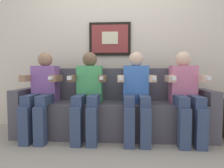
{
  "coord_description": "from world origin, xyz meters",
  "views": [
    {
      "loc": [
        0.16,
        -2.28,
        0.86
      ],
      "look_at": [
        0.0,
        0.15,
        0.7
      ],
      "focal_mm": 31.36,
      "sensor_mm": 36.0,
      "label": 1
    }
  ],
  "objects_px": {
    "person_right_center": "(136,92)",
    "person_left_center": "(88,91)",
    "person_rightmost": "(186,92)",
    "person_leftmost": "(42,91)",
    "couch": "(113,112)"
  },
  "relations": [
    {
      "from": "person_rightmost",
      "to": "person_left_center",
      "type": "bearing_deg",
      "value": 180.0
    },
    {
      "from": "person_leftmost",
      "to": "person_left_center",
      "type": "xyz_separation_m",
      "value": [
        0.6,
        -0.0,
        0.0
      ]
    },
    {
      "from": "couch",
      "to": "person_rightmost",
      "type": "distance_m",
      "value": 0.97
    },
    {
      "from": "couch",
      "to": "person_leftmost",
      "type": "height_order",
      "value": "person_leftmost"
    },
    {
      "from": "person_leftmost",
      "to": "person_left_center",
      "type": "distance_m",
      "value": 0.6
    },
    {
      "from": "person_leftmost",
      "to": "couch",
      "type": "bearing_deg",
      "value": 10.56
    },
    {
      "from": "couch",
      "to": "person_right_center",
      "type": "relative_size",
      "value": 2.31
    },
    {
      "from": "person_rightmost",
      "to": "person_leftmost",
      "type": "bearing_deg",
      "value": 179.99
    },
    {
      "from": "person_right_center",
      "to": "couch",
      "type": "bearing_deg",
      "value": 150.72
    },
    {
      "from": "person_leftmost",
      "to": "person_left_center",
      "type": "bearing_deg",
      "value": -0.04
    },
    {
      "from": "person_left_center",
      "to": "person_rightmost",
      "type": "xyz_separation_m",
      "value": [
        1.21,
        0.0,
        0.0
      ]
    },
    {
      "from": "person_right_center",
      "to": "person_left_center",
      "type": "bearing_deg",
      "value": 180.0
    },
    {
      "from": "person_left_center",
      "to": "person_rightmost",
      "type": "height_order",
      "value": "same"
    },
    {
      "from": "couch",
      "to": "person_left_center",
      "type": "bearing_deg",
      "value": -150.74
    },
    {
      "from": "person_leftmost",
      "to": "person_right_center",
      "type": "height_order",
      "value": "same"
    }
  ]
}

